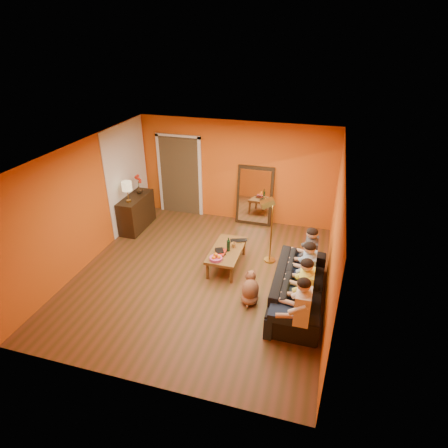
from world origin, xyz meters
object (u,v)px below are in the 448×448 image
(coffee_table, at_px, (227,258))
(person_mid_right, at_px, (308,272))
(tumbler, at_px, (234,245))
(table_lamp, at_px, (127,192))
(person_far_right, at_px, (310,256))
(sofa, at_px, (299,286))
(dog, at_px, (250,288))
(person_mid_left, at_px, (305,290))
(mirror_frame, at_px, (255,196))
(laptop, at_px, (239,242))
(floor_lamp, at_px, (271,232))
(person_far_left, at_px, (302,311))
(wine_bottle, at_px, (228,244))
(sideboard, at_px, (137,212))
(vase, at_px, (139,190))

(coffee_table, xyz_separation_m, person_mid_right, (1.72, -0.65, 0.40))
(coffee_table, height_order, tumbler, tumbler)
(table_lamp, distance_m, person_far_right, 4.48)
(sofa, xyz_separation_m, dog, (-0.85, -0.24, -0.03))
(sofa, relative_size, person_mid_left, 1.85)
(mirror_frame, height_order, sofa, mirror_frame)
(mirror_frame, distance_m, laptop, 1.83)
(floor_lamp, height_order, person_mid_right, floor_lamp)
(dog, relative_size, person_mid_right, 0.49)
(person_far_left, xyz_separation_m, wine_bottle, (-1.67, 1.70, -0.03))
(dog, xyz_separation_m, person_mid_right, (0.98, 0.34, 0.31))
(person_far_left, bearing_deg, person_mid_right, 90.00)
(person_mid_right, relative_size, tumbler, 11.09)
(coffee_table, distance_m, person_mid_right, 1.88)
(person_far_left, bearing_deg, sideboard, 147.17)
(person_mid_left, xyz_separation_m, laptop, (-1.54, 1.55, -0.18))
(sofa, height_order, person_mid_left, person_mid_left)
(coffee_table, height_order, person_mid_right, person_mid_right)
(mirror_frame, relative_size, table_lamp, 2.98)
(wine_bottle, bearing_deg, vase, 153.16)
(table_lamp, distance_m, coffee_table, 2.91)
(person_far_right, xyz_separation_m, tumbler, (-1.60, 0.22, -0.14))
(sideboard, height_order, person_far_left, person_far_left)
(wine_bottle, bearing_deg, person_mid_left, -34.64)
(wine_bottle, height_order, laptop, wine_bottle)
(person_mid_left, height_order, laptop, person_mid_left)
(coffee_table, xyz_separation_m, person_far_right, (1.72, -0.10, 0.40))
(person_mid_right, bearing_deg, person_mid_left, -90.00)
(sofa, relative_size, person_mid_right, 1.85)
(person_far_right, height_order, wine_bottle, person_far_right)
(tumbler, bearing_deg, table_lamp, 166.84)
(person_mid_right, distance_m, person_far_right, 0.55)
(mirror_frame, xyz_separation_m, coffee_table, (-0.14, -2.15, -0.55))
(sofa, xyz_separation_m, person_mid_right, (0.13, 0.10, 0.28))
(dog, xyz_separation_m, person_mid_left, (0.98, -0.21, 0.31))
(sideboard, height_order, laptop, sideboard)
(mirror_frame, relative_size, floor_lamp, 1.06)
(floor_lamp, xyz_separation_m, person_far_right, (0.86, -0.55, -0.11))
(table_lamp, bearing_deg, dog, -27.44)
(coffee_table, distance_m, floor_lamp, 1.09)
(coffee_table, height_order, laptop, laptop)
(table_lamp, distance_m, person_far_left, 5.07)
(wine_bottle, distance_m, laptop, 0.44)
(wine_bottle, bearing_deg, person_far_right, -1.73)
(person_mid_left, relative_size, person_far_right, 1.00)
(floor_lamp, relative_size, dog, 2.39)
(person_far_right, xyz_separation_m, wine_bottle, (-1.67, 0.05, -0.03))
(sofa, distance_m, person_far_left, 1.05)
(laptop, bearing_deg, floor_lamp, -11.77)
(mirror_frame, relative_size, dog, 2.52)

